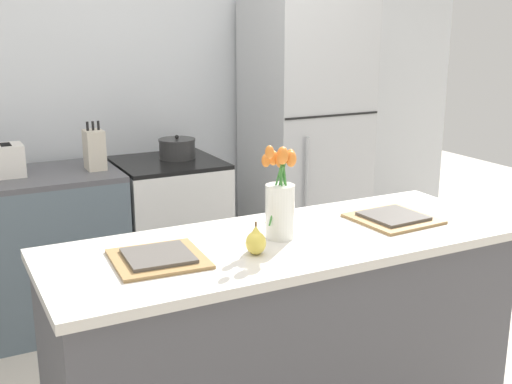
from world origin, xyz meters
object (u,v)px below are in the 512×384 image
Objects in this scene: refrigerator at (304,143)px; pear_figurine at (256,241)px; plate_setting_left at (159,258)px; cooking_pot at (177,148)px; plate_setting_right at (394,218)px; knife_block at (94,150)px; stove_range at (170,232)px; flower_vase at (280,201)px.

pear_figurine is at bearing -125.91° from refrigerator.
cooking_pot reaches higher than plate_setting_left.
refrigerator is at bearing 45.97° from plate_setting_left.
plate_setting_left and plate_setting_right have the same top height.
refrigerator is 0.87m from cooking_pot.
refrigerator reaches higher than knife_block.
refrigerator reaches higher than plate_setting_left.
stove_range is 3.29× the size of knife_block.
plate_setting_left is at bearing 180.00° from plate_setting_right.
pear_figurine is at bearing -172.17° from plate_setting_right.
flower_vase is 3.06× the size of pear_figurine.
knife_block is at bearing 101.59° from flower_vase.
plate_setting_right is at bearing 0.00° from plate_setting_left.
pear_figurine is 0.37× the size of plate_setting_right.
cooking_pot is at bearing 177.42° from refrigerator.
refrigerator is (0.95, 0.00, 0.47)m from stove_range.
refrigerator reaches higher than cooking_pot.
cooking_pot reaches higher than plate_setting_right.
plate_setting_right is (0.68, 0.09, -0.04)m from pear_figurine.
pear_figurine is 0.53× the size of cooking_pot.
knife_block is at bearing 117.96° from plate_setting_right.
plate_setting_left is (-0.48, -0.02, -0.13)m from flower_vase.
flower_vase reaches higher than cooking_pot.
plate_setting_right is at bearing -62.04° from knife_block.
flower_vase is 0.53m from plate_setting_right.
plate_setting_left is 1.19× the size of knife_block.
stove_range is 2.47× the size of flower_vase.
plate_setting_left is at bearing -177.22° from flower_vase.
cooking_pot is (0.08, 0.04, 0.50)m from stove_range.
refrigerator is 1.69m from plate_setting_right.
pear_figurine is at bearing -101.55° from cooking_pot.
plate_setting_right is 1.67m from cooking_pot.
pear_figurine is 0.68m from plate_setting_right.
stove_range is at bearing -152.46° from cooking_pot.
pear_figurine is (-0.28, -1.69, 0.51)m from stove_range.
pear_figurine is at bearing -143.96° from flower_vase.
pear_figurine is 0.37× the size of plate_setting_left.
stove_range is 0.48× the size of refrigerator.
plate_setting_right reaches higher than stove_range.
knife_block is (-0.83, 1.57, 0.08)m from plate_setting_right.
flower_vase is at bearing 2.78° from plate_setting_left.
knife_block is at bearing -176.06° from stove_range.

